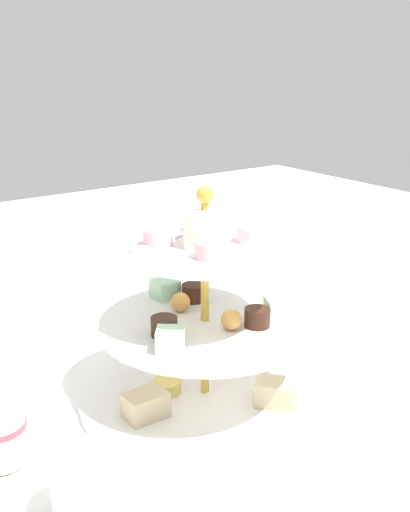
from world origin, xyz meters
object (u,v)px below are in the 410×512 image
object	(u,v)px
water_glass_short_left	(86,486)
butter_knife_left	(394,355)
water_glass_tall_right	(170,283)
tiered_serving_stand	(205,338)

from	to	relation	value
water_glass_short_left	butter_knife_left	bearing A→B (deg)	-174.74
water_glass_short_left	butter_knife_left	distance (m)	0.50
water_glass_tall_right	tiered_serving_stand	bearing A→B (deg)	67.27
water_glass_short_left	butter_knife_left	world-z (taller)	water_glass_short_left
water_glass_tall_right	water_glass_short_left	xyz separation A→B (m)	(0.30, 0.33, -0.03)
tiered_serving_stand	water_glass_tall_right	size ratio (longest dim) A/B	2.35
tiered_serving_stand	butter_knife_left	bearing A→B (deg)	167.21
water_glass_tall_right	butter_knife_left	xyz separation A→B (m)	(-0.19, 0.28, -0.06)
tiered_serving_stand	water_glass_tall_right	bearing A→B (deg)	-112.73
butter_knife_left	tiered_serving_stand	bearing A→B (deg)	89.54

